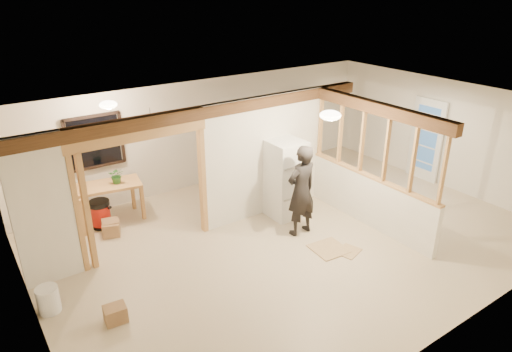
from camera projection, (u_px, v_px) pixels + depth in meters
floor at (292, 237)px, 8.76m from camera, size 9.00×6.50×0.01m
ceiling at (297, 110)px, 7.77m from camera, size 9.00×6.50×0.01m
wall_back at (207, 132)px, 10.71m from camera, size 9.00×0.01×2.50m
wall_front at (456, 261)px, 5.81m from camera, size 9.00×0.01×2.50m
wall_left at (25, 256)px, 5.90m from camera, size 0.01×6.50×2.50m
wall_right at (444, 134)px, 10.62m from camera, size 0.01×6.50×2.50m
partition_left_stub at (42, 212)px, 7.04m from camera, size 0.90×0.12×2.50m
partition_center at (265, 156)px, 9.27m from camera, size 2.80×0.12×2.50m
doorway_frame at (144, 194)px, 7.97m from camera, size 2.46×0.14×2.20m
header_beam_back at (211, 111)px, 8.20m from camera, size 7.00×0.18×0.22m
header_beam_right at (378, 108)px, 8.35m from camera, size 0.18×3.30×0.22m
pony_wall at (368, 200)px, 9.10m from camera, size 0.12×3.20×1.00m
stud_partition at (374, 145)px, 8.64m from camera, size 0.14×3.20×1.32m
window_back at (95, 142)px, 9.17m from camera, size 1.12×0.10×1.10m
french_door at (426, 140)px, 10.98m from camera, size 0.12×0.86×2.00m
ceiling_dome_main at (330, 115)px, 7.56m from camera, size 0.36×0.36×0.16m
ceiling_dome_util at (108, 105)px, 8.20m from camera, size 0.32×0.32×0.14m
hanging_bulb at (151, 125)px, 8.05m from camera, size 0.07×0.07×0.07m
refrigerator at (285, 179)px, 9.28m from camera, size 0.67×0.65×1.63m
woman at (301, 191)px, 8.57m from camera, size 0.68×0.46×1.80m
work_table at (109, 203)px, 9.16m from camera, size 1.41×0.87×0.83m
potted_plant at (117, 175)px, 9.01m from camera, size 0.37×0.35×0.33m
shop_vac at (100, 214)px, 9.04m from camera, size 0.55×0.55×0.57m
bookshelf at (298, 131)px, 12.07m from camera, size 0.87×0.29×1.75m
bucket at (48, 300)px, 6.72m from camera, size 0.40×0.40×0.41m
box_util_a at (111, 229)px, 8.76m from camera, size 0.39×0.36×0.27m
box_util_b at (111, 227)px, 8.83m from camera, size 0.36×0.36×0.28m
box_front at (115, 314)px, 6.56m from camera, size 0.33×0.28×0.25m
floor_panel_near at (329, 249)px, 8.36m from camera, size 0.65×0.65×0.02m
floor_panel_far at (348, 251)px, 8.29m from camera, size 0.52×0.47×0.01m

